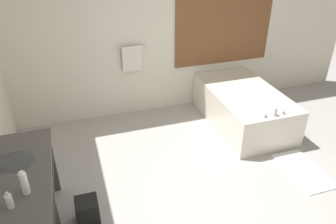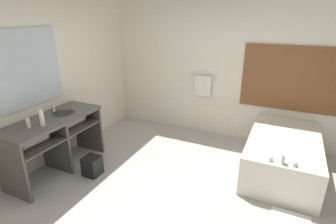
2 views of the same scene
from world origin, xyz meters
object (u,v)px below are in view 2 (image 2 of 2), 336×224
(water_bottle_1, at_px, (42,118))
(soap_dispenser, at_px, (28,123))
(waste_bin, at_px, (92,166))
(bathtub, at_px, (283,153))

(water_bottle_1, relative_size, soap_dispenser, 1.48)
(water_bottle_1, relative_size, waste_bin, 0.78)
(water_bottle_1, xyz_separation_m, soap_dispenser, (-0.11, -0.13, -0.04))
(bathtub, xyz_separation_m, waste_bin, (-2.58, -1.31, -0.17))
(water_bottle_1, bearing_deg, soap_dispenser, -130.84)
(bathtub, distance_m, soap_dispenser, 3.67)
(bathtub, bearing_deg, soap_dispenser, -149.96)
(soap_dispenser, bearing_deg, water_bottle_1, 49.16)
(water_bottle_1, distance_m, soap_dispenser, 0.17)
(waste_bin, bearing_deg, bathtub, 26.99)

